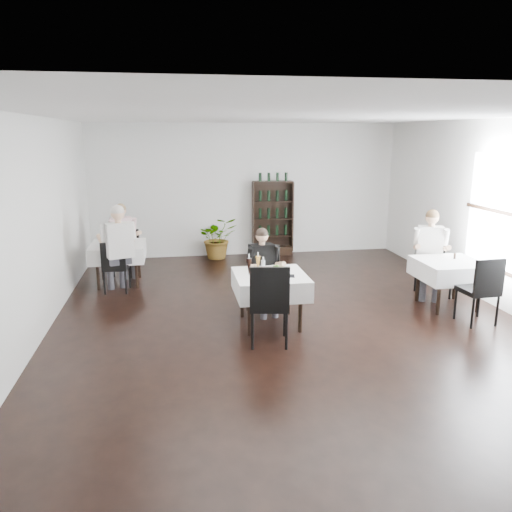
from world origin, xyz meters
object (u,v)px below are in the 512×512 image
at_px(wine_shelf, 273,219).
at_px(potted_tree, 218,238).
at_px(main_table, 270,284).
at_px(diner_main, 263,265).

bearing_deg(wine_shelf, potted_tree, -174.92).
relative_size(wine_shelf, main_table, 1.70).
distance_m(wine_shelf, potted_tree, 1.34).
bearing_deg(diner_main, wine_shelf, 76.55).
bearing_deg(main_table, diner_main, 91.22).
relative_size(potted_tree, diner_main, 0.70).
bearing_deg(main_table, potted_tree, 95.26).
distance_m(wine_shelf, main_table, 4.41).
bearing_deg(potted_tree, wine_shelf, 5.08).
xyz_separation_m(wine_shelf, main_table, (-0.90, -4.31, -0.23)).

